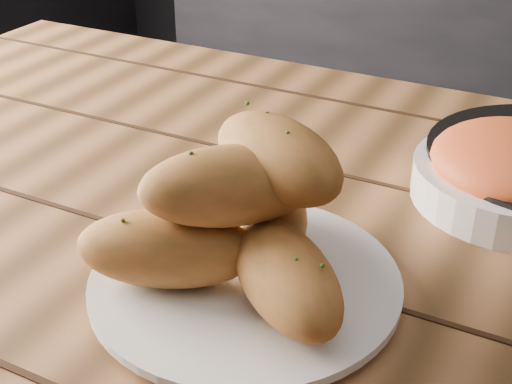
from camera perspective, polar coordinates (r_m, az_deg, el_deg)
name	(u,v)px	position (r m, az deg, el deg)	size (l,w,h in m)	color
table	(285,294)	(0.79, 2.34, -8.15)	(1.41, 0.84, 0.75)	#9B643A
plate	(245,284)	(0.61, -0.87, -7.39)	(0.27, 0.27, 0.02)	white
bread_rolls	(245,217)	(0.58, -0.91, -2.00)	(0.26, 0.23, 0.14)	#C06B35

